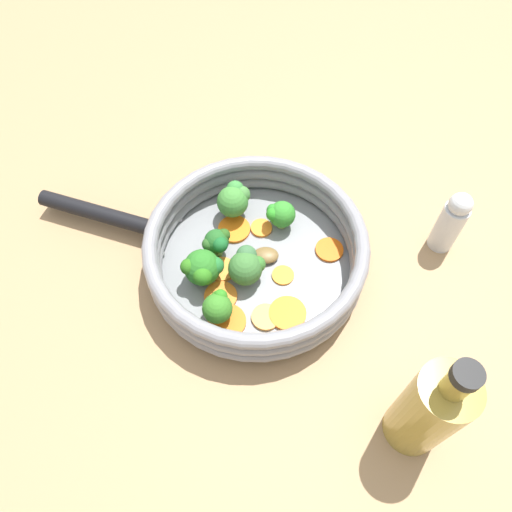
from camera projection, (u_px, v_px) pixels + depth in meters
ground_plane at (256, 268)px, 0.67m from camera, size 4.00×4.00×0.00m
skillet at (256, 265)px, 0.66m from camera, size 0.26×0.26×0.01m
skillet_rim_wall at (256, 250)px, 0.63m from camera, size 0.28×0.28×0.06m
skillet_handle at (102, 214)px, 0.68m from camera, size 0.09×0.18×0.02m
skillet_rivet_left at (179, 219)px, 0.69m from camera, size 0.01×0.01×0.01m
skillet_rivet_right at (161, 254)px, 0.66m from camera, size 0.01×0.01×0.01m
carrot_slice_0 at (266, 317)px, 0.61m from camera, size 0.04×0.04×0.00m
carrot_slice_1 at (221, 296)px, 0.62m from camera, size 0.05×0.05×0.00m
carrot_slice_2 at (261, 228)px, 0.68m from camera, size 0.04×0.04×0.00m
carrot_slice_3 at (234, 229)px, 0.68m from camera, size 0.05×0.05×0.00m
carrot_slice_4 at (222, 270)px, 0.64m from camera, size 0.05×0.05×0.01m
carrot_slice_5 at (227, 321)px, 0.61m from camera, size 0.06×0.06×0.00m
carrot_slice_6 at (329, 250)px, 0.66m from camera, size 0.05×0.05×0.00m
carrot_slice_7 at (283, 275)px, 0.64m from camera, size 0.03×0.03×0.00m
carrot_slice_8 at (288, 313)px, 0.61m from camera, size 0.05×0.05×0.01m
broccoli_floret_0 at (218, 307)px, 0.59m from camera, size 0.04×0.04×0.04m
broccoli_floret_1 at (217, 242)px, 0.64m from camera, size 0.04×0.04×0.05m
broccoli_floret_2 at (202, 268)px, 0.61m from camera, size 0.05×0.05×0.05m
broccoli_floret_3 at (246, 266)px, 0.62m from camera, size 0.05×0.05×0.05m
broccoli_floret_4 at (234, 199)px, 0.67m from camera, size 0.05×0.05×0.05m
broccoli_floret_5 at (280, 214)px, 0.66m from camera, size 0.04×0.04×0.04m
mushroom_piece_0 at (266, 255)px, 0.65m from camera, size 0.03×0.04×0.01m
salt_shaker at (451, 222)px, 0.64m from camera, size 0.03×0.03×0.10m
oil_bottle at (429, 410)px, 0.49m from camera, size 0.06×0.06×0.19m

